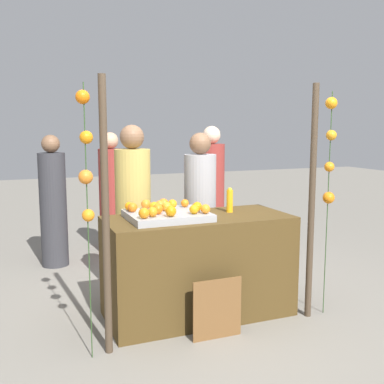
# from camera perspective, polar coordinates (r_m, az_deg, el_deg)

# --- Properties ---
(ground_plane) EXTENTS (24.00, 24.00, 0.00)m
(ground_plane) POSITION_cam_1_polar(r_m,az_deg,el_deg) (4.29, 0.77, -14.97)
(ground_plane) COLOR gray
(stall_counter) EXTENTS (1.64, 0.74, 0.90)m
(stall_counter) POSITION_cam_1_polar(r_m,az_deg,el_deg) (4.14, 0.78, -9.23)
(stall_counter) COLOR #4C3819
(stall_counter) RESTS_ON ground_plane
(orange_tray) EXTENTS (0.67, 0.57, 0.06)m
(orange_tray) POSITION_cam_1_polar(r_m,az_deg,el_deg) (3.93, -3.10, -2.95)
(orange_tray) COLOR #9EA0A5
(orange_tray) RESTS_ON stall_counter
(orange_0) EXTENTS (0.08, 0.08, 0.08)m
(orange_0) POSITION_cam_1_polar(r_m,az_deg,el_deg) (3.84, 1.69, -2.13)
(orange_0) COLOR orange
(orange_0) RESTS_ON orange_tray
(orange_1) EXTENTS (0.09, 0.09, 0.09)m
(orange_1) POSITION_cam_1_polar(r_m,az_deg,el_deg) (3.82, -4.30, -2.12)
(orange_1) COLOR orange
(orange_1) RESTS_ON orange_tray
(orange_2) EXTENTS (0.08, 0.08, 0.08)m
(orange_2) POSITION_cam_1_polar(r_m,az_deg,el_deg) (4.09, -2.47, -1.49)
(orange_2) COLOR orange
(orange_2) RESTS_ON orange_tray
(orange_3) EXTENTS (0.09, 0.09, 0.09)m
(orange_3) POSITION_cam_1_polar(r_m,az_deg,el_deg) (4.12, -3.57, -1.40)
(orange_3) COLOR orange
(orange_3) RESTS_ON orange_tray
(orange_4) EXTENTS (0.09, 0.09, 0.09)m
(orange_4) POSITION_cam_1_polar(r_m,az_deg,el_deg) (4.02, -4.04, -1.66)
(orange_4) COLOR orange
(orange_4) RESTS_ON orange_tray
(orange_5) EXTENTS (0.09, 0.09, 0.09)m
(orange_5) POSITION_cam_1_polar(r_m,az_deg,el_deg) (3.93, -4.75, -1.86)
(orange_5) COLOR orange
(orange_5) RESTS_ON orange_tray
(orange_6) EXTENTS (0.09, 0.09, 0.09)m
(orange_6) POSITION_cam_1_polar(r_m,az_deg,el_deg) (4.07, -5.79, -1.54)
(orange_6) COLOR orange
(orange_6) RESTS_ON orange_tray
(orange_7) EXTENTS (0.08, 0.08, 0.08)m
(orange_7) POSITION_cam_1_polar(r_m,az_deg,el_deg) (3.96, -3.17, -1.82)
(orange_7) COLOR orange
(orange_7) RESTS_ON orange_tray
(orange_8) EXTENTS (0.07, 0.07, 0.07)m
(orange_8) POSITION_cam_1_polar(r_m,az_deg,el_deg) (4.03, -7.89, -1.77)
(orange_8) COLOR orange
(orange_8) RESTS_ON orange_tray
(orange_9) EXTENTS (0.08, 0.08, 0.08)m
(orange_9) POSITION_cam_1_polar(r_m,az_deg,el_deg) (3.71, -4.97, -2.50)
(orange_9) COLOR orange
(orange_9) RESTS_ON orange_tray
(orange_10) EXTENTS (0.08, 0.08, 0.08)m
(orange_10) POSITION_cam_1_polar(r_m,az_deg,el_deg) (3.94, 0.66, -1.85)
(orange_10) COLOR orange
(orange_10) RESTS_ON orange_tray
(orange_11) EXTENTS (0.07, 0.07, 0.07)m
(orange_11) POSITION_cam_1_polar(r_m,az_deg,el_deg) (4.15, -0.90, -1.40)
(orange_11) COLOR orange
(orange_11) RESTS_ON orange_tray
(orange_12) EXTENTS (0.09, 0.09, 0.09)m
(orange_12) POSITION_cam_1_polar(r_m,az_deg,el_deg) (3.71, -2.66, -2.42)
(orange_12) COLOR orange
(orange_12) RESTS_ON orange_tray
(orange_13) EXTENTS (0.08, 0.08, 0.08)m
(orange_13) POSITION_cam_1_polar(r_m,az_deg,el_deg) (3.94, -7.45, -1.91)
(orange_13) COLOR orange
(orange_13) RESTS_ON orange_tray
(orange_14) EXTENTS (0.08, 0.08, 0.08)m
(orange_14) POSITION_cam_1_polar(r_m,az_deg,el_deg) (3.82, 0.26, -2.18)
(orange_14) COLOR orange
(orange_14) RESTS_ON orange_tray
(orange_15) EXTENTS (0.09, 0.09, 0.09)m
(orange_15) POSITION_cam_1_polar(r_m,az_deg,el_deg) (3.65, -6.03, -2.65)
(orange_15) COLOR orange
(orange_15) RESTS_ON orange_tray
(juice_bottle) EXTENTS (0.06, 0.06, 0.23)m
(juice_bottle) POSITION_cam_1_polar(r_m,az_deg,el_deg) (4.23, 4.74, -1.09)
(juice_bottle) COLOR #F1A717
(juice_bottle) RESTS_ON stall_counter
(chalkboard_sign) EXTENTS (0.42, 0.03, 0.51)m
(chalkboard_sign) POSITION_cam_1_polar(r_m,az_deg,el_deg) (3.76, 3.13, -14.45)
(chalkboard_sign) COLOR brown
(chalkboard_sign) RESTS_ON ground_plane
(vendor_left) EXTENTS (0.34, 0.34, 1.71)m
(vendor_left) POSITION_cam_1_polar(r_m,az_deg,el_deg) (4.47, -7.34, -3.42)
(vendor_left) COLOR tan
(vendor_left) RESTS_ON ground_plane
(vendor_right) EXTENTS (0.33, 0.33, 1.63)m
(vendor_right) POSITION_cam_1_polar(r_m,az_deg,el_deg) (4.71, 1.01, -3.21)
(vendor_right) COLOR #99999E
(vendor_right) RESTS_ON ground_plane
(crowd_person_0) EXTENTS (0.32, 0.32, 1.59)m
(crowd_person_0) POSITION_cam_1_polar(r_m,az_deg,el_deg) (5.76, -16.96, -1.64)
(crowd_person_0) COLOR #333338
(crowd_person_0) RESTS_ON ground_plane
(crowd_person_1) EXTENTS (0.34, 0.34, 1.70)m
(crowd_person_1) POSITION_cam_1_polar(r_m,az_deg,el_deg) (5.94, 2.42, -0.52)
(crowd_person_1) COLOR maroon
(crowd_person_1) RESTS_ON ground_plane
(crowd_person_2) EXTENTS (0.32, 0.32, 1.62)m
(crowd_person_2) POSITION_cam_1_polar(r_m,az_deg,el_deg) (6.19, -10.04, -0.65)
(crowd_person_2) COLOR maroon
(crowd_person_2) RESTS_ON ground_plane
(canopy_post_left) EXTENTS (0.06, 0.06, 2.05)m
(canopy_post_left) POSITION_cam_1_polar(r_m,az_deg,el_deg) (3.36, -10.76, -3.32)
(canopy_post_left) COLOR #473828
(canopy_post_left) RESTS_ON ground_plane
(canopy_post_right) EXTENTS (0.06, 0.06, 2.05)m
(canopy_post_right) POSITION_cam_1_polar(r_m,az_deg,el_deg) (4.09, 14.74, -1.40)
(canopy_post_right) COLOR #473828
(canopy_post_right) RESTS_ON ground_plane
(garland_strand_left) EXTENTS (0.11, 0.11, 1.99)m
(garland_strand_left) POSITION_cam_1_polar(r_m,az_deg,el_deg) (3.25, -13.17, 4.25)
(garland_strand_left) COLOR #2D4C23
(garland_strand_left) RESTS_ON ground_plane
(garland_strand_right) EXTENTS (0.11, 0.11, 1.99)m
(garland_strand_right) POSITION_cam_1_polar(r_m,az_deg,el_deg) (4.15, 16.88, 4.66)
(garland_strand_right) COLOR #2D4C23
(garland_strand_right) RESTS_ON ground_plane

